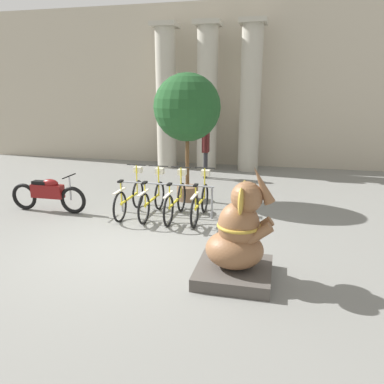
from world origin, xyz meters
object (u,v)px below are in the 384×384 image
(bicycle_1, at_px, (153,198))
(bicycle_2, at_px, (176,200))
(bicycle_0, at_px, (130,197))
(bicycle_3, at_px, (200,201))
(person_pedestrian, at_px, (206,146))
(motorcycle, at_px, (48,194))
(potted_tree, at_px, (187,110))
(elephant_statue, at_px, (237,242))

(bicycle_1, bearing_deg, bicycle_2, -1.32)
(bicycle_0, relative_size, bicycle_3, 1.00)
(bicycle_0, bearing_deg, person_pedestrian, 76.71)
(motorcycle, xyz_separation_m, potted_tree, (3.02, 1.74, 1.92))
(bicycle_1, bearing_deg, potted_tree, 72.26)
(bicycle_2, xyz_separation_m, potted_tree, (-0.10, 1.48, 1.95))
(motorcycle, bearing_deg, bicycle_2, 4.85)
(person_pedestrian, bearing_deg, elephant_statue, -74.70)
(bicycle_2, height_order, person_pedestrian, person_pedestrian)
(elephant_statue, bearing_deg, bicycle_3, 113.45)
(bicycle_3, height_order, potted_tree, potted_tree)
(bicycle_3, height_order, motorcycle, bicycle_3)
(bicycle_0, relative_size, person_pedestrian, 1.00)
(bicycle_3, bearing_deg, potted_tree, 114.77)
(bicycle_1, height_order, person_pedestrian, person_pedestrian)
(bicycle_3, relative_size, motorcycle, 0.90)
(bicycle_3, height_order, person_pedestrian, person_pedestrian)
(bicycle_2, xyz_separation_m, bicycle_3, (0.56, 0.05, 0.00))
(elephant_statue, relative_size, person_pedestrian, 1.02)
(bicycle_2, height_order, motorcycle, bicycle_2)
(bicycle_3, relative_size, person_pedestrian, 1.00)
(bicycle_3, distance_m, motorcycle, 3.69)
(bicycle_1, bearing_deg, bicycle_0, 179.40)
(elephant_statue, xyz_separation_m, potted_tree, (-1.80, 4.05, 1.76))
(elephant_statue, bearing_deg, motorcycle, 154.35)
(person_pedestrian, bearing_deg, motorcycle, -123.73)
(bicycle_2, distance_m, person_pedestrian, 4.23)
(elephant_statue, bearing_deg, person_pedestrian, 105.30)
(bicycle_2, bearing_deg, potted_tree, 93.71)
(bicycle_0, xyz_separation_m, elephant_statue, (2.83, -2.60, 0.19))
(bicycle_0, xyz_separation_m, bicycle_3, (1.69, 0.03, 0.00))
(bicycle_3, bearing_deg, elephant_statue, -66.55)
(bicycle_2, bearing_deg, person_pedestrian, 92.00)
(motorcycle, relative_size, potted_tree, 0.60)
(bicycle_0, relative_size, bicycle_2, 1.00)
(bicycle_1, distance_m, person_pedestrian, 4.24)
(motorcycle, distance_m, potted_tree, 3.98)
(bicycle_1, xyz_separation_m, person_pedestrian, (0.42, 4.17, 0.66))
(potted_tree, bearing_deg, person_pedestrian, 91.06)
(bicycle_0, height_order, person_pedestrian, person_pedestrian)
(person_pedestrian, bearing_deg, bicycle_2, -88.00)
(bicycle_1, distance_m, potted_tree, 2.49)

